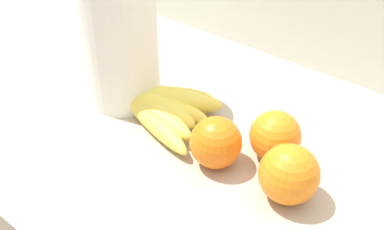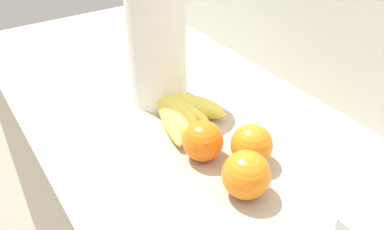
{
  "view_description": "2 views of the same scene",
  "coord_description": "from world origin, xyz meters",
  "px_view_note": "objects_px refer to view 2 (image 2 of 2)",
  "views": [
    {
      "loc": [
        0.27,
        -0.48,
        1.37
      ],
      "look_at": [
        -0.11,
        -0.01,
        0.93
      ],
      "focal_mm": 44.36,
      "sensor_mm": 36.0,
      "label": 1
    },
    {
      "loc": [
        0.44,
        -0.39,
        1.39
      ],
      "look_at": [
        -0.08,
        -0.04,
        0.97
      ],
      "focal_mm": 37.62,
      "sensor_mm": 36.0,
      "label": 2
    }
  ],
  "objects_px": {
    "orange_front": "(203,141)",
    "banana_bunch": "(177,108)",
    "orange_right": "(246,175)",
    "orange_center": "(252,145)",
    "paper_towel_roll": "(157,45)"
  },
  "relations": [
    {
      "from": "banana_bunch",
      "to": "orange_right",
      "type": "xyz_separation_m",
      "value": [
        0.27,
        -0.03,
        0.02
      ]
    },
    {
      "from": "orange_center",
      "to": "orange_front",
      "type": "relative_size",
      "value": 1.0
    },
    {
      "from": "banana_bunch",
      "to": "orange_right",
      "type": "relative_size",
      "value": 2.62
    },
    {
      "from": "orange_right",
      "to": "orange_front",
      "type": "bearing_deg",
      "value": -177.47
    },
    {
      "from": "orange_right",
      "to": "orange_center",
      "type": "bearing_deg",
      "value": 133.25
    },
    {
      "from": "orange_center",
      "to": "orange_front",
      "type": "height_order",
      "value": "same"
    },
    {
      "from": "banana_bunch",
      "to": "paper_towel_roll",
      "type": "distance_m",
      "value": 0.14
    },
    {
      "from": "orange_right",
      "to": "orange_front",
      "type": "relative_size",
      "value": 1.07
    },
    {
      "from": "banana_bunch",
      "to": "orange_center",
      "type": "distance_m",
      "value": 0.21
    },
    {
      "from": "orange_right",
      "to": "paper_towel_roll",
      "type": "bearing_deg",
      "value": 174.41
    },
    {
      "from": "orange_right",
      "to": "paper_towel_roll",
      "type": "distance_m",
      "value": 0.37
    },
    {
      "from": "orange_front",
      "to": "banana_bunch",
      "type": "bearing_deg",
      "value": 166.89
    },
    {
      "from": "banana_bunch",
      "to": "orange_center",
      "type": "relative_size",
      "value": 2.8
    },
    {
      "from": "orange_front",
      "to": "paper_towel_roll",
      "type": "height_order",
      "value": "paper_towel_roll"
    },
    {
      "from": "banana_bunch",
      "to": "orange_front",
      "type": "xyz_separation_m",
      "value": [
        0.15,
        -0.03,
        0.02
      ]
    }
  ]
}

